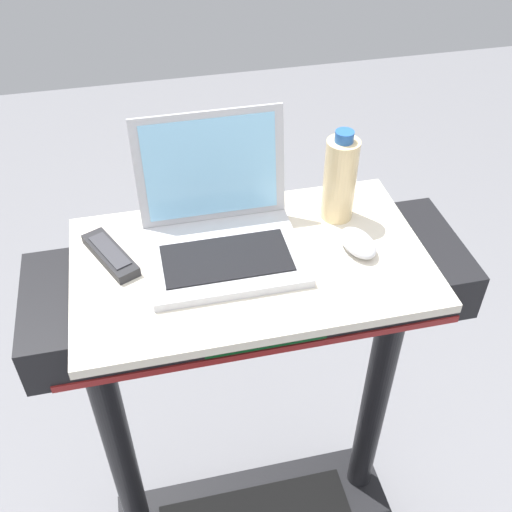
# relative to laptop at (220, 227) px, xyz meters

# --- Properties ---
(desk_board) EXTENTS (0.70, 0.42, 0.02)m
(desk_board) POSITION_rel_laptop_xyz_m (0.05, -0.05, -0.06)
(desk_board) COLOR beige
(desk_board) RESTS_ON treadmill_base
(laptop) EXTENTS (0.30, 0.27, 0.25)m
(laptop) POSITION_rel_laptop_xyz_m (0.00, 0.00, 0.00)
(laptop) COLOR #B7B7BC
(laptop) RESTS_ON desk_board
(computer_mouse) EXTENTS (0.08, 0.11, 0.03)m
(computer_mouse) POSITION_rel_laptop_xyz_m (0.27, -0.07, -0.03)
(computer_mouse) COLOR #B2B2B7
(computer_mouse) RESTS_ON desk_board
(water_bottle) EXTENTS (0.07, 0.07, 0.20)m
(water_bottle) POSITION_rel_laptop_xyz_m (0.26, 0.05, 0.04)
(water_bottle) COLOR beige
(water_bottle) RESTS_ON desk_board
(tv_remote) EXTENTS (0.11, 0.16, 0.02)m
(tv_remote) POSITION_rel_laptop_xyz_m (-0.22, 0.01, -0.04)
(tv_remote) COLOR #232326
(tv_remote) RESTS_ON desk_board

